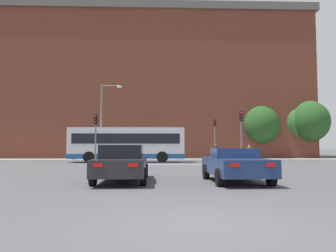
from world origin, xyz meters
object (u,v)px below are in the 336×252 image
traffic_light_near_left (96,131)px  street_lamp_junction (105,114)px  car_saloon_left (122,163)px  car_roadster_right (235,165)px  bus_crossing_lead (127,144)px  traffic_light_far_right (215,133)px  pedestrian_walking_west (215,150)px  traffic_light_near_right (241,129)px  pedestrian_waiting (249,151)px  pedestrian_walking_east (73,151)px

traffic_light_near_left → street_lamp_junction: (-0.06, 4.83, 1.80)m
car_saloon_left → street_lamp_junction: 18.59m
car_roadster_right → bus_crossing_lead: bus_crossing_lead is taller
traffic_light_far_right → traffic_light_near_left: (-11.59, -11.10, -0.36)m
bus_crossing_lead → pedestrian_walking_west: bearing=-51.0°
street_lamp_junction → car_saloon_left: bearing=-78.7°
traffic_light_near_right → car_roadster_right: bearing=-105.7°
traffic_light_near_left → pedestrian_walking_west: 16.62m
pedestrian_walking_west → traffic_light_near_left: bearing=46.3°
traffic_light_near_left → pedestrian_waiting: (15.53, 11.05, -1.76)m
traffic_light_far_right → pedestrian_walking_west: bearing=75.6°
car_saloon_left → pedestrian_walking_west: size_ratio=2.76×
car_roadster_right → street_lamp_junction: size_ratio=0.60×
traffic_light_far_right → pedestrian_walking_east: size_ratio=2.80×
bus_crossing_lead → traffic_light_near_right: traffic_light_near_right is taller
pedestrian_walking_west → street_lamp_junction: bearing=31.6°
car_roadster_right → pedestrian_waiting: bearing=71.5°
car_roadster_right → traffic_light_near_right: traffic_light_near_right is taller
street_lamp_junction → pedestrian_walking_east: (-4.42, 6.10, -3.54)m
bus_crossing_lead → pedestrian_walking_east: bearing=43.5°
car_saloon_left → traffic_light_near_right: bearing=57.4°
bus_crossing_lead → pedestrian_walking_east: 9.70m
pedestrian_walking_east → bus_crossing_lead: bearing=90.6°
bus_crossing_lead → pedestrian_waiting: size_ratio=6.42×
car_roadster_right → traffic_light_near_right: bearing=72.9°
car_saloon_left → pedestrian_walking_east: size_ratio=3.01×
traffic_light_far_right → pedestrian_walking_west: (0.14, 0.55, -2.00)m
traffic_light_far_right → traffic_light_near_left: bearing=-136.2°
car_saloon_left → bus_crossing_lead: bearing=93.9°
car_roadster_right → street_lamp_junction: 20.32m
pedestrian_waiting → pedestrian_walking_east: size_ratio=0.98×
traffic_light_near_left → pedestrian_walking_west: (11.73, 11.65, -1.64)m
traffic_light_near_right → pedestrian_waiting: (3.67, 10.70, -1.96)m
pedestrian_waiting → pedestrian_walking_west: size_ratio=0.90×
bus_crossing_lead → traffic_light_far_right: size_ratio=2.26×
street_lamp_junction → pedestrian_waiting: bearing=21.7°
car_saloon_left → pedestrian_waiting: 26.91m
car_saloon_left → car_roadster_right: bearing=-5.9°
car_saloon_left → pedestrian_waiting: size_ratio=3.06×
pedestrian_walking_east → traffic_light_near_left: bearing=69.5°
traffic_light_near_right → traffic_light_far_right: traffic_light_far_right is taller
car_saloon_left → pedestrian_walking_west: (8.22, 24.67, 0.31)m
traffic_light_near_right → traffic_light_near_left: traffic_light_near_right is taller
car_roadster_right → street_lamp_junction: bearing=112.4°
car_roadster_right → street_lamp_junction: (-8.05, 18.26, 3.82)m
traffic_light_near_right → traffic_light_near_left: (-11.86, -0.35, -0.20)m
pedestrian_walking_east → pedestrian_walking_west: bearing=139.7°
bus_crossing_lead → traffic_light_far_right: 11.94m
traffic_light_near_right → bus_crossing_lead: bearing=159.9°
bus_crossing_lead → car_saloon_left: bearing=-175.5°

